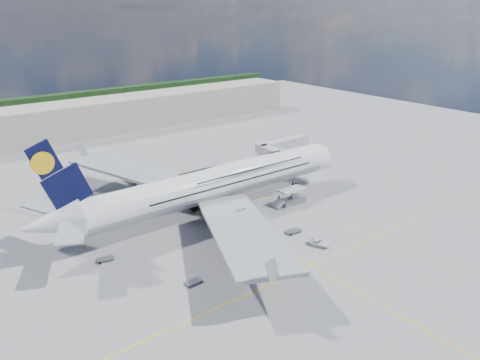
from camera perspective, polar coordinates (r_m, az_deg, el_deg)
ground at (r=99.59m, az=0.31°, el=-5.73°), size 300.00×300.00×0.00m
taxi_line_main at (r=99.59m, az=0.31°, el=-5.72°), size 0.25×220.00×0.01m
taxi_line_cross at (r=86.63m, az=8.64°, el=-10.26°), size 120.00×0.25×0.01m
taxi_line_diag at (r=114.75m, az=2.74°, el=-2.09°), size 14.16×99.06×0.01m
airliner at (r=104.40m, az=-2.95°, el=-0.38°), size 77.26×79.15×23.71m
jet_bridge at (r=130.11m, az=4.98°, el=3.79°), size 18.80×12.10×8.50m
cargo_loader at (r=111.20m, az=6.23°, el=-2.26°), size 8.53×3.20×3.67m
terminal at (r=178.38m, az=-19.01°, el=7.03°), size 180.00×16.00×12.00m
tree_line at (r=234.31m, az=-13.44°, el=10.04°), size 160.00×6.00×8.00m
dolly_row_a at (r=81.00m, az=-5.74°, el=-12.21°), size 3.03×1.72×0.43m
dolly_row_b at (r=86.61m, az=-0.32°, el=-9.73°), size 3.47×2.19×0.48m
dolly_row_c at (r=87.45m, az=1.91°, el=-9.45°), size 3.15×1.96×0.44m
dolly_back at (r=90.46m, az=-16.11°, el=-9.23°), size 3.34×2.26×0.45m
dolly_nose_far at (r=97.63m, az=6.53°, el=-6.18°), size 3.62×2.23×0.50m
dolly_nose_near at (r=103.65m, az=0.51°, el=-4.40°), size 3.73×2.68×0.49m
baggage_tug at (r=100.34m, az=0.58°, el=-5.00°), size 3.28×2.39×1.86m
catering_truck_inner at (r=116.04m, az=-10.50°, el=-1.04°), size 7.62×3.14×4.51m
catering_truck_outer at (r=120.90m, az=-19.80°, el=-1.15°), size 7.59×5.47×4.18m
service_van at (r=93.15m, az=9.50°, el=-7.57°), size 3.41×4.81×1.22m
crew_nose at (r=120.02m, az=6.64°, el=-0.72°), size 0.77×0.77×1.79m
crew_loader at (r=111.11m, az=4.79°, el=-2.36°), size 1.24×1.18×2.01m
crew_wing at (r=88.55m, az=0.48°, el=-8.61°), size 0.60×1.12×1.82m
crew_van at (r=114.85m, az=6.42°, el=-1.76°), size 0.77×0.91×1.57m
crew_tug at (r=96.84m, az=2.64°, el=-6.01°), size 1.19×0.92×1.61m
cone_nose at (r=121.24m, az=9.10°, el=-0.93°), size 0.48×0.48×0.61m
cone_wing_left_inner at (r=116.15m, az=-14.96°, el=-2.39°), size 0.38×0.38×0.49m
cone_wing_left_outer at (r=124.70m, az=-12.34°, el=-0.57°), size 0.41×0.41×0.52m
cone_wing_right_inner at (r=95.32m, az=-1.79°, el=-6.84°), size 0.38×0.38×0.49m
cone_wing_right_outer at (r=81.62m, az=3.07°, el=-11.90°), size 0.44×0.44×0.56m
cone_tail at (r=95.99m, az=-18.48°, el=-7.73°), size 0.50×0.50×0.63m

